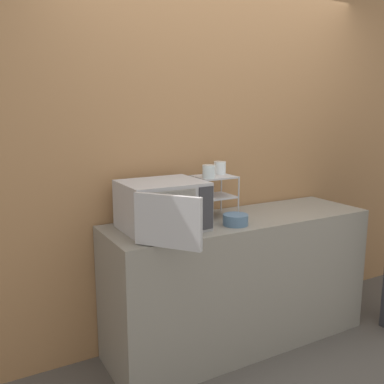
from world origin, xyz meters
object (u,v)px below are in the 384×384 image
(bowl, at_px, (235,220))
(glass_front_left, at_px, (209,171))
(dish_rack, at_px, (214,187))
(glass_back_right, at_px, (220,168))
(microwave, at_px, (163,206))

(bowl, bearing_deg, glass_front_left, 114.73)
(dish_rack, height_order, bowl, dish_rack)
(dish_rack, relative_size, glass_back_right, 3.29)
(dish_rack, height_order, glass_front_left, glass_front_left)
(microwave, relative_size, bowl, 4.48)
(dish_rack, relative_size, bowl, 1.76)
(microwave, bearing_deg, glass_back_right, 18.27)
(bowl, bearing_deg, microwave, 163.19)
(dish_rack, bearing_deg, glass_back_right, 35.49)
(glass_back_right, bearing_deg, glass_front_left, -143.79)
(glass_front_left, relative_size, bowl, 0.53)
(microwave, distance_m, dish_rack, 0.46)
(glass_front_left, xyz_separation_m, bowl, (0.09, -0.19, -0.30))
(glass_front_left, distance_m, bowl, 0.36)
(microwave, bearing_deg, glass_front_left, 8.38)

